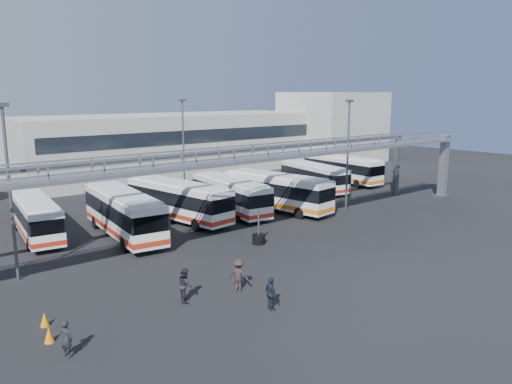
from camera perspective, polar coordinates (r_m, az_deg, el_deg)
ground at (r=33.61m, az=6.05°, el=-7.45°), size 140.00×140.00×0.00m
gantry at (r=36.57m, az=-0.38°, el=3.00°), size 51.40×5.15×7.10m
warehouse at (r=69.87m, az=-9.54°, el=5.46°), size 42.00×14.00×8.00m
building_right at (r=81.68m, az=8.74°, el=7.33°), size 14.00×12.00×11.00m
light_pole_left at (r=31.32m, az=-26.37°, el=0.89°), size 0.70×0.35×10.21m
light_pole_mid at (r=45.76m, az=10.45°, el=4.72°), size 0.70×0.35×10.21m
light_pole_back at (r=51.94m, az=-8.30°, el=5.52°), size 0.70×0.35×10.21m
bus_2 at (r=40.92m, az=-23.86°, el=-2.55°), size 3.59×10.20×3.03m
bus_3 at (r=38.93m, az=-14.91°, el=-2.24°), size 4.02×11.73×3.49m
bus_4 at (r=42.90m, az=-8.87°, el=-0.85°), size 4.14×11.41×3.39m
bus_5 at (r=45.22m, az=-2.97°, el=-0.24°), size 3.82×10.85×3.22m
bus_6 at (r=46.32m, az=2.36°, el=0.18°), size 4.19×11.55×3.43m
bus_8 at (r=56.29m, az=6.63°, el=1.84°), size 4.08×10.29×3.05m
bus_9 at (r=61.84m, az=9.81°, el=2.72°), size 3.04×11.03×3.32m
pedestrian_a at (r=22.72m, az=-20.83°, el=-15.37°), size 0.56×0.68×1.59m
pedestrian_b at (r=26.66m, az=-8.08°, el=-10.47°), size 0.96×1.07×1.80m
pedestrian_c at (r=27.83m, az=-1.97°, el=-9.43°), size 1.14×1.33×1.79m
pedestrian_d at (r=25.43m, az=1.71°, el=-11.56°), size 0.63×1.07×1.71m
cone_left at (r=24.34m, az=-22.58°, el=-14.82°), size 0.57×0.57×0.71m
cone_right at (r=25.95m, az=-23.02°, el=-13.24°), size 0.50×0.50×0.68m
tire_stack at (r=36.24m, az=0.30°, el=-5.27°), size 0.92×0.92×2.63m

